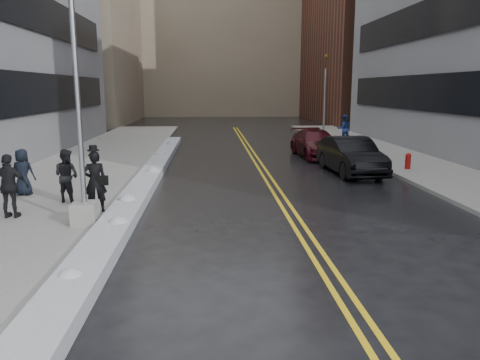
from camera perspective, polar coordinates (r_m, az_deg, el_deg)
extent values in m
plane|color=black|center=(11.03, -3.90, -8.75)|extent=(160.00, 160.00, 0.00)
cube|color=gray|center=(21.51, -19.32, 0.67)|extent=(5.50, 50.00, 0.15)
cube|color=gray|center=(22.96, 22.01, 1.11)|extent=(4.00, 50.00, 0.15)
cube|color=gold|center=(20.84, 2.66, 0.77)|extent=(0.12, 50.00, 0.01)
cube|color=gold|center=(20.88, 3.48, 0.78)|extent=(0.12, 50.00, 0.01)
cube|color=silver|center=(18.89, -11.28, 0.00)|extent=(0.90, 30.00, 0.34)
cube|color=gray|center=(56.81, -20.34, 15.77)|extent=(14.00, 22.00, 18.00)
cube|color=gray|center=(70.78, -2.16, 17.01)|extent=(36.00, 16.00, 22.00)
cube|color=gray|center=(13.25, -18.36, -3.86)|extent=(0.65, 0.65, 0.60)
cylinder|color=gray|center=(12.84, -19.41, 12.77)|extent=(0.14, 0.14, 7.00)
cylinder|color=maroon|center=(22.49, 19.78, 2.04)|extent=(0.24, 0.24, 0.60)
sphere|color=maroon|center=(22.44, 19.83, 2.80)|extent=(0.26, 0.26, 0.26)
cylinder|color=maroon|center=(22.48, 19.79, 2.17)|extent=(0.25, 0.10, 0.10)
cylinder|color=gray|center=(35.41, 10.25, 9.18)|extent=(0.14, 0.14, 5.00)
imported|color=#594C0C|center=(35.44, 10.42, 14.03)|extent=(0.16, 0.20, 1.00)
imported|color=black|center=(14.33, -17.25, -0.19)|extent=(0.75, 0.59, 1.82)
imported|color=black|center=(15.93, -20.39, 0.50)|extent=(1.02, 0.92, 1.70)
imported|color=black|center=(17.50, -24.96, 0.87)|extent=(0.81, 0.57, 1.59)
imported|color=black|center=(14.56, -26.27, -0.68)|extent=(1.09, 0.51, 1.81)
imported|color=navy|center=(31.98, 12.56, 6.11)|extent=(0.94, 0.74, 1.88)
imported|color=black|center=(21.27, 13.35, 2.90)|extent=(2.02, 5.03, 1.63)
imported|color=#390910|center=(26.28, 9.25, 4.41)|extent=(2.36, 5.19, 1.47)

